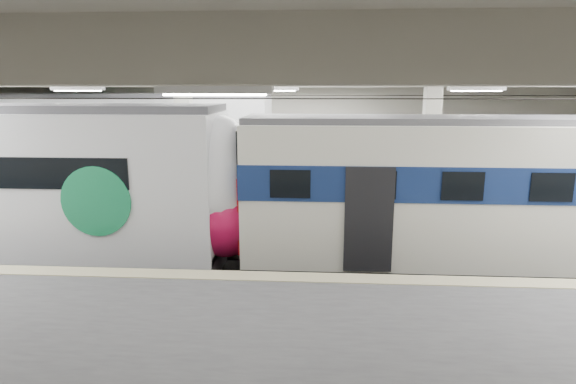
{
  "coord_description": "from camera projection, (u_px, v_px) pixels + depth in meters",
  "views": [
    {
      "loc": [
        1.44,
        -12.67,
        4.98
      ],
      "look_at": [
        0.55,
        1.0,
        2.0
      ],
      "focal_mm": 30.0,
      "sensor_mm": 36.0,
      "label": 1
    }
  ],
  "objects": [
    {
      "name": "station_hall",
      "position": [
        257.0,
        164.0,
        11.12
      ],
      "size": [
        36.0,
        24.0,
        5.75
      ],
      "color": "black",
      "rests_on": "ground"
    },
    {
      "name": "far_train",
      "position": [
        78.0,
        153.0,
        18.85
      ],
      "size": [
        15.11,
        3.31,
        4.76
      ],
      "rotation": [
        0.0,
        0.0,
        0.02
      ],
      "color": "white",
      "rests_on": "ground"
    },
    {
      "name": "modern_emu",
      "position": [
        39.0,
        188.0,
        13.43
      ],
      "size": [
        14.12,
        2.92,
        4.54
      ],
      "color": "white",
      "rests_on": "ground"
    },
    {
      "name": "older_rer",
      "position": [
        484.0,
        194.0,
        12.66
      ],
      "size": [
        12.81,
        2.83,
        4.26
      ],
      "color": "white",
      "rests_on": "ground"
    }
  ]
}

